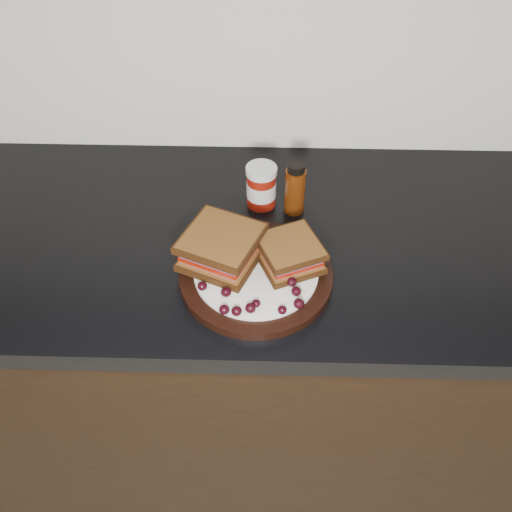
{
  "coord_description": "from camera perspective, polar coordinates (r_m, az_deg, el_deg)",
  "views": [
    {
      "loc": [
        0.31,
        0.87,
        1.67
      ],
      "look_at": [
        0.29,
        1.58,
        0.96
      ],
      "focal_mm": 40.0,
      "sensor_mm": 36.0,
      "label": 1
    }
  ],
  "objects": [
    {
      "name": "grape_16",
      "position": [
        1.02,
        -4.67,
        -1.69
      ],
      "size": [
        0.02,
        0.02,
        0.02
      ],
      "primitive_type": "ellipsoid",
      "color": "black",
      "rests_on": "plate"
    },
    {
      "name": "sandwich_left",
      "position": [
        1.03,
        -3.47,
        0.88
      ],
      "size": [
        0.17,
        0.17,
        0.06
      ],
      "primitive_type": null,
      "rotation": [
        0.0,
        0.0,
        -0.4
      ],
      "color": "brown",
      "rests_on": "plate"
    },
    {
      "name": "grape_9",
      "position": [
        1.0,
        3.61,
        -2.6
      ],
      "size": [
        0.02,
        0.02,
        0.02
      ],
      "primitive_type": "ellipsoid",
      "color": "black",
      "rests_on": "plate"
    },
    {
      "name": "grape_12",
      "position": [
        1.06,
        3.83,
        0.54
      ],
      "size": [
        0.02,
        0.02,
        0.01
      ],
      "primitive_type": "ellipsoid",
      "color": "black",
      "rests_on": "plate"
    },
    {
      "name": "sandwich_right",
      "position": [
        1.03,
        3.41,
        0.26
      ],
      "size": [
        0.14,
        0.14,
        0.05
      ],
      "primitive_type": null,
      "rotation": [
        0.0,
        0.0,
        0.41
      ],
      "color": "brown",
      "rests_on": "plate"
    },
    {
      "name": "grape_15",
      "position": [
        1.03,
        -3.83,
        -0.86
      ],
      "size": [
        0.02,
        0.02,
        0.02
      ],
      "primitive_type": "ellipsoid",
      "color": "black",
      "rests_on": "plate"
    },
    {
      "name": "grape_3",
      "position": [
        0.96,
        -1.96,
        -5.52
      ],
      "size": [
        0.02,
        0.02,
        0.02
      ],
      "primitive_type": "ellipsoid",
      "color": "black",
      "rests_on": "plate"
    },
    {
      "name": "grape_5",
      "position": [
        0.97,
        0.02,
        -4.77
      ],
      "size": [
        0.02,
        0.02,
        0.01
      ],
      "primitive_type": "ellipsoid",
      "color": "black",
      "rests_on": "plate"
    },
    {
      "name": "grape_13",
      "position": [
        1.08,
        -2.75,
        1.75
      ],
      "size": [
        0.02,
        0.02,
        0.02
      ],
      "primitive_type": "ellipsoid",
      "color": "black",
      "rests_on": "plate"
    },
    {
      "name": "grape_19",
      "position": [
        1.04,
        -4.78,
        -0.24
      ],
      "size": [
        0.02,
        0.02,
        0.02
      ],
      "primitive_type": "ellipsoid",
      "color": "black",
      "rests_on": "plate"
    },
    {
      "name": "grape_1",
      "position": [
        0.98,
        -3.02,
        -3.63
      ],
      "size": [
        0.02,
        0.02,
        0.02
      ],
      "primitive_type": "ellipsoid",
      "color": "black",
      "rests_on": "plate"
    },
    {
      "name": "grape_7",
      "position": [
        0.97,
        4.31,
        -4.76
      ],
      "size": [
        0.02,
        0.02,
        0.02
      ],
      "primitive_type": "ellipsoid",
      "color": "black",
      "rests_on": "plate"
    },
    {
      "name": "grape_6",
      "position": [
        0.96,
        2.63,
        -5.41
      ],
      "size": [
        0.02,
        0.02,
        0.01
      ],
      "primitive_type": "ellipsoid",
      "color": "black",
      "rests_on": "plate"
    },
    {
      "name": "grape_18",
      "position": [
        1.04,
        -4.28,
        -0.12
      ],
      "size": [
        0.02,
        0.02,
        0.02
      ],
      "primitive_type": "ellipsoid",
      "color": "black",
      "rests_on": "plate"
    },
    {
      "name": "grape_2",
      "position": [
        0.96,
        -3.19,
        -5.37
      ],
      "size": [
        0.02,
        0.02,
        0.02
      ],
      "primitive_type": "ellipsoid",
      "color": "black",
      "rests_on": "plate"
    },
    {
      "name": "condiment_jar",
      "position": [
        1.17,
        0.53,
        7.0
      ],
      "size": [
        0.07,
        0.07,
        0.09
      ],
      "primitive_type": "cylinder",
      "rotation": [
        0.0,
        0.0,
        0.13
      ],
      "color": "maroon",
      "rests_on": "countertop"
    },
    {
      "name": "countertop",
      "position": [
        1.19,
        -13.83,
        1.69
      ],
      "size": [
        3.98,
        0.6,
        0.04
      ],
      "primitive_type": "cube",
      "color": "black",
      "rests_on": "base_cabinets"
    },
    {
      "name": "oil_bottle",
      "position": [
        1.15,
        3.93,
        6.8
      ],
      "size": [
        0.05,
        0.05,
        0.12
      ],
      "primitive_type": "cylinder",
      "rotation": [
        0.0,
        0.0,
        0.25
      ],
      "color": "#471D07",
      "rests_on": "countertop"
    },
    {
      "name": "grape_11",
      "position": [
        1.03,
        3.29,
        -0.52
      ],
      "size": [
        0.02,
        0.02,
        0.02
      ],
      "primitive_type": "ellipsoid",
      "color": "black",
      "rests_on": "plate"
    },
    {
      "name": "grape_0",
      "position": [
        1.0,
        -5.4,
        -3.01
      ],
      "size": [
        0.02,
        0.02,
        0.02
      ],
      "primitive_type": "ellipsoid",
      "color": "black",
      "rests_on": "plate"
    },
    {
      "name": "base_cabinets",
      "position": [
        1.52,
        -10.9,
        -10.63
      ],
      "size": [
        3.96,
        0.58,
        0.86
      ],
      "primitive_type": "cube",
      "color": "black",
      "rests_on": "ground_plane"
    },
    {
      "name": "grape_17",
      "position": [
        1.06,
        -2.72,
        0.94
      ],
      "size": [
        0.02,
        0.02,
        0.02
      ],
      "primitive_type": "ellipsoid",
      "color": "black",
      "rests_on": "plate"
    },
    {
      "name": "grape_10",
      "position": [
        1.02,
        4.25,
        -1.29
      ],
      "size": [
        0.02,
        0.02,
        0.02
      ],
      "primitive_type": "ellipsoid",
      "color": "black",
      "rests_on": "plate"
    },
    {
      "name": "grape_14",
      "position": [
        1.06,
        -3.24,
        0.66
      ],
      "size": [
        0.02,
        0.02,
        0.02
      ],
      "primitive_type": "ellipsoid",
      "color": "black",
      "rests_on": "plate"
    },
    {
      "name": "plate",
      "position": [
        1.04,
        0.0,
        -1.97
      ],
      "size": [
        0.28,
        0.28,
        0.02
      ],
      "primitive_type": "cylinder",
      "color": "black",
      "rests_on": "countertop"
    },
    {
      "name": "grape_8",
      "position": [
        0.99,
        4.05,
        -3.56
      ],
      "size": [
        0.02,
        0.02,
        0.02
      ],
      "primitive_type": "ellipsoid",
      "color": "black",
      "rests_on": "plate"
    },
    {
      "name": "grape_4",
      "position": [
        0.96,
        -0.55,
        -5.23
      ],
      "size": [
        0.02,
        0.02,
        0.02
      ],
      "primitive_type": "ellipsoid",
      "color": "black",
      "rests_on": "plate"
    }
  ]
}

